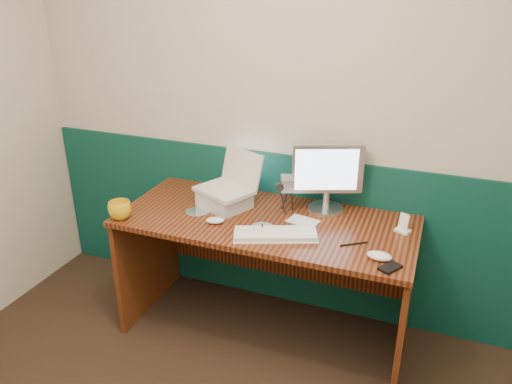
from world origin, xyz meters
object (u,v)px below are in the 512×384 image
at_px(laptop, 224,172).
at_px(monitor, 327,178).
at_px(camcorder, 287,197).
at_px(mug, 120,210).
at_px(keyboard, 275,235).
at_px(desk, 265,278).

xyz_separation_m(laptop, monitor, (0.55, 0.16, -0.02)).
height_order(laptop, camcorder, laptop).
relative_size(laptop, mug, 2.41).
height_order(laptop, keyboard, laptop).
bearing_deg(mug, desk, 20.47).
height_order(desk, monitor, monitor).
relative_size(monitor, keyboard, 0.93).
xyz_separation_m(desk, laptop, (-0.28, 0.06, 0.59)).
relative_size(desk, monitor, 4.16).
relative_size(laptop, camcorder, 1.69).
xyz_separation_m(laptop, keyboard, (0.39, -0.24, -0.20)).
xyz_separation_m(desk, mug, (-0.74, -0.28, 0.42)).
distance_m(monitor, mug, 1.14).
bearing_deg(monitor, camcorder, -177.31).
height_order(monitor, mug, monitor).
relative_size(desk, camcorder, 9.08).
distance_m(laptop, camcorder, 0.38).
height_order(monitor, camcorder, monitor).
bearing_deg(monitor, laptop, 174.91).
height_order(laptop, mug, laptop).
height_order(laptop, monitor, monitor).
bearing_deg(laptop, mug, -118.77).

